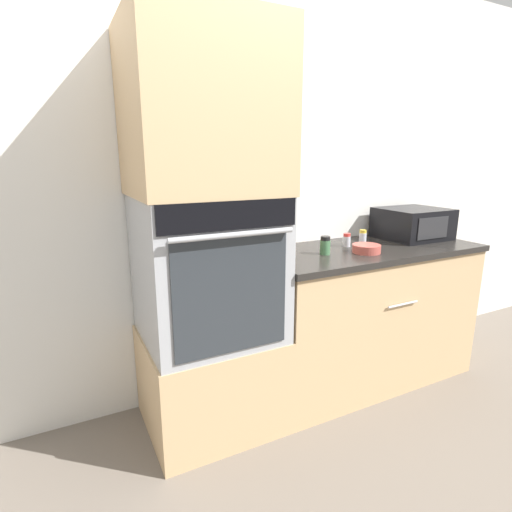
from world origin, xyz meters
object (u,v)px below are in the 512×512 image
bowl (366,249)px  microwave (412,223)px  wall_oven (208,268)px  condiment_jar_near (347,240)px  knife_block (280,238)px  condiment_jar_mid (325,246)px  condiment_jar_far (363,237)px

bowl → microwave: bearing=18.3°
wall_oven → condiment_jar_near: wall_oven is taller
microwave → knife_block: (-1.03, -0.00, -0.00)m
microwave → condiment_jar_mid: bearing=-172.0°
wall_oven → knife_block: size_ratio=3.05×
wall_oven → condiment_jar_mid: (0.69, -0.04, 0.05)m
microwave → wall_oven: bearing=-177.0°
microwave → condiment_jar_near: microwave is taller
microwave → condiment_jar_far: (-0.41, 0.02, -0.06)m
microwave → condiment_jar_mid: size_ratio=4.11×
knife_block → condiment_jar_mid: size_ratio=2.29×
condiment_jar_far → knife_block: bearing=-178.3°
wall_oven → knife_block: bearing=9.4°
condiment_jar_mid → bowl: bearing=-17.2°
condiment_jar_mid → knife_block: bearing=154.3°
wall_oven → condiment_jar_far: wall_oven is taller
condiment_jar_far → condiment_jar_mid: bearing=-161.7°
wall_oven → condiment_jar_near: (0.93, 0.07, 0.04)m
bowl → condiment_jar_mid: size_ratio=1.56×
bowl → condiment_jar_mid: bearing=162.8°
wall_oven → bowl: bearing=-6.7°
microwave → condiment_jar_mid: microwave is taller
condiment_jar_near → condiment_jar_mid: bearing=-156.1°
microwave → condiment_jar_far: microwave is taller
knife_block → wall_oven: bearing=-170.6°
microwave → condiment_jar_near: bearing=-179.4°
wall_oven → microwave: size_ratio=1.69×
condiment_jar_mid → condiment_jar_far: 0.41m
knife_block → condiment_jar_near: size_ratio=2.90×
microwave → condiment_jar_far: 0.42m
microwave → condiment_jar_far: bearing=177.8°
bowl → knife_block: bearing=158.5°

